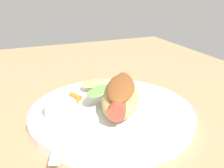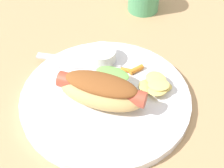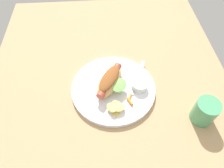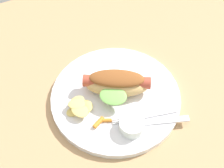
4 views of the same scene
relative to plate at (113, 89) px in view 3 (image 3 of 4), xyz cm
name	(u,v)px [view 3 (image 3 of 4)]	position (x,y,z in cm)	size (l,w,h in cm)	color
ground_plane	(110,95)	(1.57, -1.31, -1.70)	(120.00, 90.00, 1.80)	tan
plate	(113,89)	(0.00, 0.00, 0.00)	(29.80, 29.80, 1.60)	white
hot_dog	(109,81)	(-0.83, -1.51, 3.61)	(15.94, 13.40, 5.41)	tan
sauce_ramekin	(140,85)	(0.74, 9.15, 2.07)	(5.47, 5.47, 2.54)	white
fork	(134,78)	(-3.57, 7.91, 1.00)	(14.53, 4.55, 0.40)	silver
knife	(139,76)	(-4.39, 9.96, 0.98)	(15.32, 1.40, 0.36)	silver
chips_pile	(116,108)	(9.00, -0.03, 1.90)	(6.87, 6.69, 2.20)	#DFC668
carrot_garnish	(130,100)	(6.02, 5.09, 1.26)	(4.50, 2.14, 0.98)	orange
drinking_cup	(205,112)	(13.31, 27.61, 3.43)	(7.28, 7.28, 8.45)	#4C9E6B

